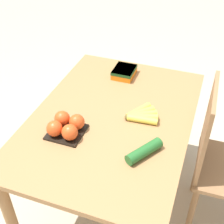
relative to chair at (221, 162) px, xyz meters
name	(u,v)px	position (x,y,z in m)	size (l,w,h in m)	color
ground_plane	(112,199)	(0.09, -0.62, -0.50)	(12.00, 12.00, 0.00)	#B7A88E
dining_table	(112,131)	(0.09, -0.62, 0.13)	(1.21, 0.85, 0.74)	#9E7044
chair	(221,162)	(0.00, 0.00, 0.00)	(0.43, 0.41, 0.96)	#8E6642
banana_bunch	(141,115)	(0.05, -0.47, 0.25)	(0.17, 0.18, 0.04)	brown
tomato_pack	(66,126)	(0.30, -0.79, 0.28)	(0.18, 0.18, 0.09)	black
carrot_bag	(124,72)	(-0.33, -0.68, 0.27)	(0.16, 0.13, 0.05)	orange
cucumber_near	(144,151)	(0.32, -0.38, 0.26)	(0.19, 0.15, 0.05)	#236028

